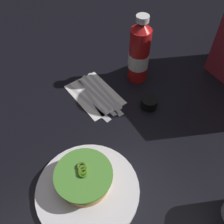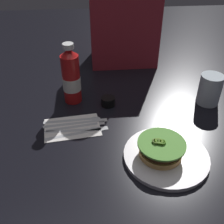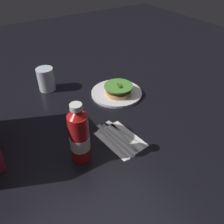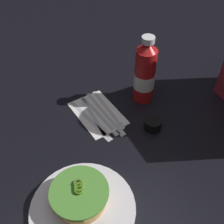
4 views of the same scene
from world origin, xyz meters
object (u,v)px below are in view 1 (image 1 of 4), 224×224
(dinner_plate, at_px, (88,190))
(table_knife, at_px, (99,98))
(napkin, at_px, (94,94))
(fork_utensil, at_px, (92,100))
(spoon_utensil, at_px, (109,94))
(steak_knife, at_px, (104,96))
(burger_sandwich, at_px, (84,177))
(butter_knife, at_px, (90,103))
(condiment_cup, at_px, (149,103))
(ketchup_bottle, at_px, (139,54))

(dinner_plate, distance_m, table_knife, 0.31)
(napkin, relative_size, fork_utensil, 0.97)
(dinner_plate, xyz_separation_m, spoon_utensil, (-0.25, 0.20, -0.00))
(steak_knife, height_order, spoon_utensil, same)
(burger_sandwich, bearing_deg, fork_utensil, 148.55)
(butter_knife, bearing_deg, condiment_cup, 56.82)
(ketchup_bottle, bearing_deg, fork_utensil, -83.49)
(napkin, relative_size, butter_knife, 0.88)
(steak_knife, bearing_deg, spoon_utensil, 87.33)
(table_knife, relative_size, spoon_utensil, 1.00)
(dinner_plate, bearing_deg, fork_utensil, 150.24)
(dinner_plate, relative_size, burger_sandwich, 1.81)
(dinner_plate, xyz_separation_m, condiment_cup, (-0.15, 0.29, 0.01))
(napkin, distance_m, fork_utensil, 0.03)
(spoon_utensil, bearing_deg, steak_knife, -92.67)
(fork_utensil, bearing_deg, dinner_plate, -29.76)
(fork_utensil, distance_m, table_knife, 0.02)
(ketchup_bottle, height_order, fork_utensil, ketchup_bottle)
(dinner_plate, height_order, napkin, dinner_plate)
(butter_knife, bearing_deg, burger_sandwich, -30.05)
(burger_sandwich, bearing_deg, table_knife, 144.38)
(butter_knife, distance_m, table_knife, 0.04)
(steak_knife, bearing_deg, dinner_plate, -36.37)
(condiment_cup, bearing_deg, dinner_plate, -62.83)
(fork_utensil, height_order, spoon_utensil, same)
(dinner_plate, bearing_deg, burger_sandwich, 175.07)
(ketchup_bottle, distance_m, steak_knife, 0.18)
(condiment_cup, bearing_deg, table_knife, -131.57)
(condiment_cup, height_order, table_knife, condiment_cup)
(burger_sandwich, distance_m, ketchup_bottle, 0.43)
(ketchup_bottle, relative_size, spoon_utensil, 1.16)
(condiment_cup, relative_size, butter_knife, 0.24)
(ketchup_bottle, relative_size, fork_utensil, 1.20)
(table_knife, bearing_deg, butter_knife, -82.25)
(ketchup_bottle, bearing_deg, napkin, -89.94)
(table_knife, height_order, spoon_utensil, same)
(table_knife, relative_size, steak_knife, 0.90)
(burger_sandwich, relative_size, fork_utensil, 0.73)
(napkin, bearing_deg, dinner_plate, -30.74)
(fork_utensil, distance_m, spoon_utensil, 0.06)
(condiment_cup, distance_m, butter_knife, 0.19)
(napkin, height_order, table_knife, table_knife)
(napkin, xyz_separation_m, table_knife, (0.03, 0.00, 0.00))
(butter_knife, relative_size, table_knife, 1.06)
(butter_knife, relative_size, spoon_utensil, 1.06)
(ketchup_bottle, bearing_deg, condiment_cup, -18.46)
(napkin, bearing_deg, butter_knife, -46.44)
(table_knife, distance_m, steak_knife, 0.02)
(dinner_plate, xyz_separation_m, fork_utensil, (-0.26, 0.15, -0.00))
(burger_sandwich, xyz_separation_m, fork_utensil, (-0.24, 0.15, -0.03))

